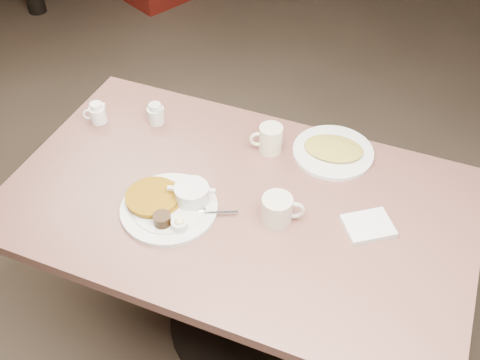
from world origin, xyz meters
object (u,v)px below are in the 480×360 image
at_px(main_plate, 171,203).
at_px(coffee_mug_near, 278,209).
at_px(creamer_right, 156,114).
at_px(hash_plate, 333,151).
at_px(diner_table, 238,233).
at_px(coffee_mug_far, 270,139).
at_px(creamer_left, 97,113).

xyz_separation_m(main_plate, coffee_mug_near, (0.33, 0.08, 0.02)).
bearing_deg(main_plate, creamer_right, 124.29).
bearing_deg(hash_plate, diner_table, -124.16).
bearing_deg(coffee_mug_far, hash_plate, 16.83).
bearing_deg(creamer_right, main_plate, -55.71).
relative_size(coffee_mug_near, hash_plate, 0.47).
bearing_deg(hash_plate, coffee_mug_far, -163.17).
relative_size(diner_table, creamer_right, 17.22).
bearing_deg(main_plate, creamer_left, 147.27).
bearing_deg(creamer_right, diner_table, -30.77).
bearing_deg(coffee_mug_near, creamer_right, 153.46).
bearing_deg(creamer_left, hash_plate, 10.04).
relative_size(main_plate, creamer_left, 4.69).
distance_m(main_plate, creamer_left, 0.54).
height_order(coffee_mug_near, creamer_right, coffee_mug_near).
relative_size(coffee_mug_near, creamer_right, 1.67).
height_order(diner_table, coffee_mug_near, coffee_mug_near).
height_order(main_plate, hash_plate, main_plate).
relative_size(main_plate, hash_plate, 1.30).
distance_m(diner_table, hash_plate, 0.44).
bearing_deg(coffee_mug_near, hash_plate, 77.95).
height_order(coffee_mug_far, hash_plate, coffee_mug_far).
bearing_deg(main_plate, hash_plate, 47.66).
bearing_deg(diner_table, hash_plate, 55.84).
relative_size(coffee_mug_near, creamer_left, 1.69).
relative_size(coffee_mug_far, creamer_right, 1.44).
distance_m(main_plate, coffee_mug_near, 0.34).
relative_size(main_plate, coffee_mug_near, 2.78).
xyz_separation_m(creamer_left, creamer_right, (0.20, 0.08, -0.00)).
height_order(coffee_mug_near, hash_plate, coffee_mug_near).
height_order(creamer_left, creamer_right, same).
bearing_deg(coffee_mug_far, creamer_right, -178.85).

